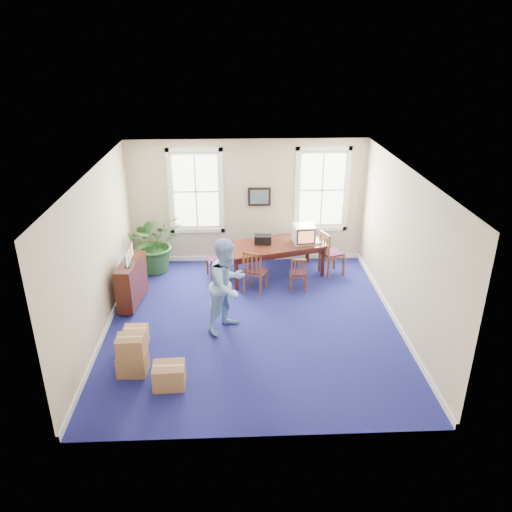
{
  "coord_description": "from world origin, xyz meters",
  "views": [
    {
      "loc": [
        -0.32,
        -8.96,
        5.46
      ],
      "look_at": [
        0.1,
        0.6,
        1.25
      ],
      "focal_mm": 35.0,
      "sensor_mm": 36.0,
      "label": 1
    }
  ],
  "objects_px": {
    "conference_table": "(274,259)",
    "man": "(228,285)",
    "chair_near_left": "(255,270)",
    "credenza": "(132,284)",
    "cardboard_boxes": "(144,351)",
    "potted_plant": "(155,242)",
    "crt_tv": "(304,234)"
  },
  "relations": [
    {
      "from": "credenza",
      "to": "potted_plant",
      "type": "height_order",
      "value": "potted_plant"
    },
    {
      "from": "potted_plant",
      "to": "cardboard_boxes",
      "type": "relative_size",
      "value": 1.12
    },
    {
      "from": "chair_near_left",
      "to": "man",
      "type": "distance_m",
      "value": 1.8
    },
    {
      "from": "chair_near_left",
      "to": "credenza",
      "type": "bearing_deg",
      "value": 34.38
    },
    {
      "from": "crt_tv",
      "to": "credenza",
      "type": "xyz_separation_m",
      "value": [
        -3.96,
        -1.41,
        -0.57
      ]
    },
    {
      "from": "conference_table",
      "to": "man",
      "type": "relative_size",
      "value": 1.25
    },
    {
      "from": "man",
      "to": "chair_near_left",
      "type": "bearing_deg",
      "value": 19.3
    },
    {
      "from": "potted_plant",
      "to": "man",
      "type": "bearing_deg",
      "value": -57.24
    },
    {
      "from": "crt_tv",
      "to": "cardboard_boxes",
      "type": "xyz_separation_m",
      "value": [
        -3.32,
        -3.83,
        -0.67
      ]
    },
    {
      "from": "crt_tv",
      "to": "conference_table",
      "type": "bearing_deg",
      "value": 177.44
    },
    {
      "from": "conference_table",
      "to": "chair_near_left",
      "type": "relative_size",
      "value": 2.34
    },
    {
      "from": "conference_table",
      "to": "potted_plant",
      "type": "relative_size",
      "value": 1.59
    },
    {
      "from": "chair_near_left",
      "to": "cardboard_boxes",
      "type": "relative_size",
      "value": 0.76
    },
    {
      "from": "man",
      "to": "credenza",
      "type": "bearing_deg",
      "value": 102.6
    },
    {
      "from": "man",
      "to": "cardboard_boxes",
      "type": "bearing_deg",
      "value": 171.58
    },
    {
      "from": "crt_tv",
      "to": "chair_near_left",
      "type": "relative_size",
      "value": 0.52
    },
    {
      "from": "man",
      "to": "credenza",
      "type": "height_order",
      "value": "man"
    },
    {
      "from": "chair_near_left",
      "to": "cardboard_boxes",
      "type": "xyz_separation_m",
      "value": [
        -2.1,
        -2.94,
        -0.13
      ]
    },
    {
      "from": "crt_tv",
      "to": "credenza",
      "type": "relative_size",
      "value": 0.44
    },
    {
      "from": "crt_tv",
      "to": "cardboard_boxes",
      "type": "relative_size",
      "value": 0.4
    },
    {
      "from": "conference_table",
      "to": "man",
      "type": "height_order",
      "value": "man"
    },
    {
      "from": "credenza",
      "to": "potted_plant",
      "type": "relative_size",
      "value": 0.8
    },
    {
      "from": "credenza",
      "to": "man",
      "type": "bearing_deg",
      "value": -21.31
    },
    {
      "from": "chair_near_left",
      "to": "credenza",
      "type": "distance_m",
      "value": 2.79
    },
    {
      "from": "man",
      "to": "cardboard_boxes",
      "type": "height_order",
      "value": "man"
    },
    {
      "from": "cardboard_boxes",
      "to": "conference_table",
      "type": "bearing_deg",
      "value": 55.43
    },
    {
      "from": "chair_near_left",
      "to": "potted_plant",
      "type": "distance_m",
      "value": 2.75
    },
    {
      "from": "credenza",
      "to": "conference_table",
      "type": "bearing_deg",
      "value": 28.91
    },
    {
      "from": "potted_plant",
      "to": "cardboard_boxes",
      "type": "bearing_deg",
      "value": -85.17
    },
    {
      "from": "crt_tv",
      "to": "credenza",
      "type": "height_order",
      "value": "crt_tv"
    },
    {
      "from": "cardboard_boxes",
      "to": "chair_near_left",
      "type": "bearing_deg",
      "value": 54.47
    },
    {
      "from": "chair_near_left",
      "to": "credenza",
      "type": "xyz_separation_m",
      "value": [
        -2.74,
        -0.53,
        -0.04
      ]
    }
  ]
}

